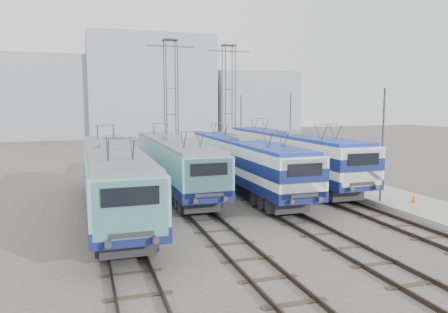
% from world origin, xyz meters
% --- Properties ---
extents(ground, '(160.00, 160.00, 0.00)m').
position_xyz_m(ground, '(0.00, 0.00, 0.00)').
color(ground, '#514C47').
extents(platform, '(4.00, 70.00, 0.30)m').
position_xyz_m(platform, '(10.20, 8.00, 0.15)').
color(platform, '#9E9E99').
rests_on(platform, ground).
extents(locomotive_far_left, '(2.91, 18.36, 3.45)m').
position_xyz_m(locomotive_far_left, '(-6.75, 4.60, 2.28)').
color(locomotive_far_left, '#121B54').
rests_on(locomotive_far_left, ground).
extents(locomotive_center_left, '(2.79, 17.63, 3.32)m').
position_xyz_m(locomotive_center_left, '(-2.25, 9.97, 2.20)').
color(locomotive_center_left, '#121B54').
rests_on(locomotive_center_left, ground).
extents(locomotive_center_right, '(2.80, 17.71, 3.33)m').
position_xyz_m(locomotive_center_right, '(2.25, 8.39, 2.26)').
color(locomotive_center_right, '#121B54').
rests_on(locomotive_center_right, ground).
extents(locomotive_far_right, '(2.97, 18.77, 3.53)m').
position_xyz_m(locomotive_far_right, '(6.75, 10.44, 2.39)').
color(locomotive_far_right, '#121B54').
rests_on(locomotive_far_right, ground).
extents(catenary_tower_west, '(4.50, 1.20, 12.00)m').
position_xyz_m(catenary_tower_west, '(0.00, 22.00, 6.64)').
color(catenary_tower_west, '#3F4247').
rests_on(catenary_tower_west, ground).
extents(catenary_tower_east, '(4.50, 1.20, 12.00)m').
position_xyz_m(catenary_tower_east, '(6.50, 24.00, 6.64)').
color(catenary_tower_east, '#3F4247').
rests_on(catenary_tower_east, ground).
extents(mast_front, '(0.12, 0.12, 7.00)m').
position_xyz_m(mast_front, '(8.60, 2.00, 3.50)').
color(mast_front, '#3F4247').
rests_on(mast_front, ground).
extents(mast_mid, '(0.12, 0.12, 7.00)m').
position_xyz_m(mast_mid, '(8.60, 14.00, 3.50)').
color(mast_mid, '#3F4247').
rests_on(mast_mid, ground).
extents(mast_rear, '(0.12, 0.12, 7.00)m').
position_xyz_m(mast_rear, '(8.60, 26.00, 3.50)').
color(mast_rear, '#3F4247').
rests_on(mast_rear, ground).
extents(safety_cone, '(0.28, 0.28, 0.52)m').
position_xyz_m(safety_cone, '(10.12, 0.92, 0.56)').
color(safety_cone, '#F44A12').
rests_on(safety_cone, platform).
extents(building_west, '(18.00, 12.00, 14.00)m').
position_xyz_m(building_west, '(-14.00, 62.00, 7.00)').
color(building_west, '#8E949D').
rests_on(building_west, ground).
extents(building_center, '(22.00, 14.00, 18.00)m').
position_xyz_m(building_center, '(4.00, 62.00, 9.00)').
color(building_center, '#8E96AD').
rests_on(building_center, ground).
extents(building_east, '(16.00, 12.00, 12.00)m').
position_xyz_m(building_east, '(24.00, 62.00, 6.00)').
color(building_east, '#8E949D').
rests_on(building_east, ground).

